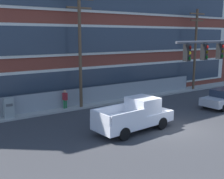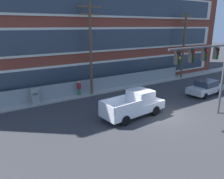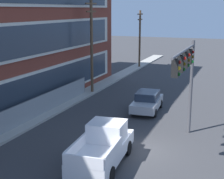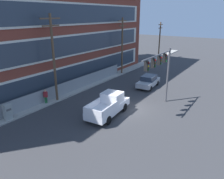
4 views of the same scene
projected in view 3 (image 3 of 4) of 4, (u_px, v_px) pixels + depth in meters
name	position (u px, v px, depth m)	size (l,w,h in m)	color
ground_plane	(138.00, 150.00, 19.62)	(160.00, 160.00, 0.00)	#38383A
sidewalk_building_side	(14.00, 130.00, 22.61)	(80.00, 1.67, 0.16)	#9E9B93
chain_link_fence	(0.00, 124.00, 21.41)	(24.26, 0.06, 1.63)	gray
traffic_signal_mast	(186.00, 70.00, 19.29)	(6.60, 0.43, 6.01)	#4C4C51
pickup_truck_white	(103.00, 146.00, 17.62)	(5.66, 2.42, 2.10)	silver
sedan_silver	(147.00, 101.00, 26.91)	(4.51, 2.17, 1.56)	#B2B5BA
utility_pole_midblock	(92.00, 42.00, 31.79)	(2.27, 0.26, 8.85)	brown
utility_pole_far_east	(140.00, 37.00, 46.20)	(2.08, 0.26, 7.71)	brown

